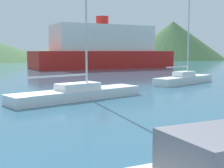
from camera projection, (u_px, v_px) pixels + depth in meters
name	position (u px, v px, depth m)	size (l,w,h in m)	color
sailboat_inner	(78.00, 92.00, 18.79)	(8.45, 5.77, 9.64)	white
sailboat_middle	(184.00, 78.00, 27.95)	(6.98, 5.37, 9.18)	white
ferry_distant	(102.00, 49.00, 54.34)	(25.63, 14.51, 8.87)	red
hill_east	(100.00, 42.00, 105.97)	(51.38, 51.38, 12.13)	#4C6647
hill_far_east	(173.00, 40.00, 107.90)	(36.06, 36.06, 13.14)	#3D6038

